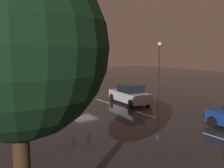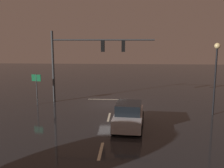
# 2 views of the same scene
# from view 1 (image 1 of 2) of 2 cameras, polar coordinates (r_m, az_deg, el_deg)

# --- Properties ---
(ground_plane) EXTENTS (80.00, 80.00, 0.00)m
(ground_plane) POSITION_cam_1_polar(r_m,az_deg,el_deg) (26.73, -6.55, -2.45)
(ground_plane) COLOR #232326
(traffic_signal_assembly) EXTENTS (9.41, 0.47, 6.61)m
(traffic_signal_assembly) POSITION_cam_1_polar(r_m,az_deg,el_deg) (25.93, -12.25, 7.28)
(traffic_signal_assembly) COLOR #383A3D
(traffic_signal_assembly) RESTS_ON ground_plane
(lane_dash_far) EXTENTS (0.16, 2.20, 0.01)m
(lane_dash_far) POSITION_cam_1_polar(r_m,az_deg,el_deg) (23.29, -2.10, -3.87)
(lane_dash_far) COLOR beige
(lane_dash_far) RESTS_ON ground_plane
(lane_dash_mid) EXTENTS (0.16, 2.20, 0.01)m
(lane_dash_mid) POSITION_cam_1_polar(r_m,az_deg,el_deg) (18.54, 7.63, -6.89)
(lane_dash_mid) COLOR beige
(lane_dash_mid) RESTS_ON ground_plane
(lane_dash_near) EXTENTS (0.16, 2.20, 0.01)m
(lane_dash_near) POSITION_cam_1_polar(r_m,az_deg,el_deg) (14.75, 23.38, -11.24)
(lane_dash_near) COLOR beige
(lane_dash_near) RESTS_ON ground_plane
(stop_bar) EXTENTS (5.00, 0.16, 0.01)m
(stop_bar) POSITION_cam_1_polar(r_m,az_deg,el_deg) (28.36, -8.22, -1.90)
(stop_bar) COLOR beige
(stop_bar) RESTS_ON ground_plane
(car_approaching) EXTENTS (2.23, 4.49, 1.70)m
(car_approaching) POSITION_cam_1_polar(r_m,az_deg,el_deg) (22.24, 4.00, -2.34)
(car_approaching) COLOR #B7B7BC
(car_approaching) RESTS_ON ground_plane
(street_lamp_left_kerb) EXTENTS (0.44, 0.44, 5.57)m
(street_lamp_left_kerb) POSITION_cam_1_polar(r_m,az_deg,el_deg) (28.71, 10.65, 5.88)
(street_lamp_left_kerb) COLOR black
(street_lamp_left_kerb) RESTS_ON ground_plane
(route_sign) EXTENTS (0.89, 0.24, 2.79)m
(route_sign) POSITION_cam_1_polar(r_m,az_deg,el_deg) (23.72, -20.85, 0.76)
(route_sign) COLOR #383A3D
(route_sign) RESTS_ON ground_plane
(tree_right_near) EXTENTS (3.81, 3.81, 6.54)m
(tree_right_near) POSITION_cam_1_polar(r_m,az_deg,el_deg) (5.52, -20.82, 7.38)
(tree_right_near) COLOR #382314
(tree_right_near) RESTS_ON ground_plane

